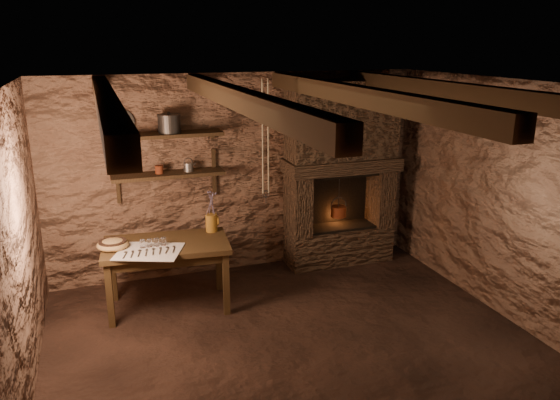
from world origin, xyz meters
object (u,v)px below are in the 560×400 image
object	(u,v)px
stoneware_jug	(211,214)
red_pot	(338,211)
work_table	(168,273)
wooden_bowl	(113,245)
iron_stockpot	(169,124)

from	to	relation	value
stoneware_jug	red_pot	world-z (taller)	stoneware_jug
work_table	red_pot	world-z (taller)	red_pot
stoneware_jug	wooden_bowl	size ratio (longest dim) A/B	1.42
wooden_bowl	red_pot	size ratio (longest dim) A/B	0.59
work_table	stoneware_jug	bearing A→B (deg)	25.71
work_table	wooden_bowl	world-z (taller)	wooden_bowl
work_table	iron_stockpot	size ratio (longest dim) A/B	5.45
stoneware_jug	red_pot	distance (m)	1.73
stoneware_jug	iron_stockpot	distance (m)	1.09
wooden_bowl	iron_stockpot	bearing A→B (deg)	41.35
work_table	wooden_bowl	distance (m)	0.65
stoneware_jug	iron_stockpot	size ratio (longest dim) A/B	1.83
work_table	stoneware_jug	size ratio (longest dim) A/B	2.98
wooden_bowl	iron_stockpot	distance (m)	1.45
work_table	red_pot	xyz separation A→B (m)	(2.21, 0.53, 0.30)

